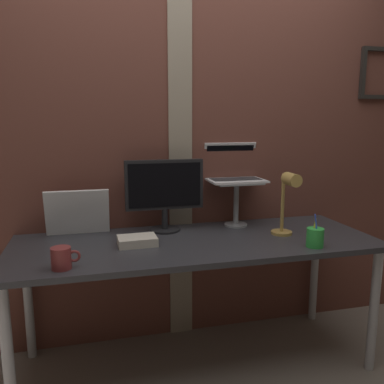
# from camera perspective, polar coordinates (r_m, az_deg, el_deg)

# --- Properties ---
(ground_plane) EXTENTS (6.00, 6.00, 0.00)m
(ground_plane) POSITION_cam_1_polar(r_m,az_deg,el_deg) (2.52, 1.08, -22.68)
(ground_plane) COLOR gray
(brick_wall_back) EXTENTS (3.49, 0.16, 2.46)m
(brick_wall_back) POSITION_cam_1_polar(r_m,az_deg,el_deg) (2.49, -1.15, 7.05)
(brick_wall_back) COLOR brown
(brick_wall_back) RESTS_ON ground_plane
(desk) EXTENTS (1.96, 0.72, 0.73)m
(desk) POSITION_cam_1_polar(r_m,az_deg,el_deg) (2.19, 0.66, -8.64)
(desk) COLOR #333338
(desk) RESTS_ON ground_plane
(monitor) EXTENTS (0.46, 0.18, 0.42)m
(monitor) POSITION_cam_1_polar(r_m,az_deg,el_deg) (2.31, -3.98, 0.48)
(monitor) COLOR black
(monitor) RESTS_ON desk
(laptop_stand) EXTENTS (0.28, 0.22, 0.28)m
(laptop_stand) POSITION_cam_1_polar(r_m,az_deg,el_deg) (2.44, 6.38, -0.64)
(laptop_stand) COLOR gray
(laptop_stand) RESTS_ON desk
(laptop) EXTENTS (0.34, 0.29, 0.23)m
(laptop) POSITION_cam_1_polar(r_m,az_deg,el_deg) (2.48, 5.87, 3.19)
(laptop) COLOR white
(laptop) RESTS_ON laptop_stand
(whiteboard_panel) EXTENTS (0.35, 0.08, 0.26)m
(whiteboard_panel) POSITION_cam_1_polar(r_m,az_deg,el_deg) (2.33, -16.14, -2.85)
(whiteboard_panel) COLOR white
(whiteboard_panel) RESTS_ON desk
(desk_lamp) EXTENTS (0.12, 0.20, 0.36)m
(desk_lamp) POSITION_cam_1_polar(r_m,az_deg,el_deg) (2.25, 13.57, -0.73)
(desk_lamp) COLOR tan
(desk_lamp) RESTS_ON desk
(pen_cup) EXTENTS (0.09, 0.09, 0.18)m
(pen_cup) POSITION_cam_1_polar(r_m,az_deg,el_deg) (2.14, 17.27, -6.26)
(pen_cup) COLOR green
(pen_cup) RESTS_ON desk
(coffee_mug) EXTENTS (0.13, 0.09, 0.10)m
(coffee_mug) POSITION_cam_1_polar(r_m,az_deg,el_deg) (1.84, -18.22, -9.02)
(coffee_mug) COLOR maroon
(coffee_mug) RESTS_ON desk
(paper_clutter_stack) EXTENTS (0.20, 0.15, 0.05)m
(paper_clutter_stack) POSITION_cam_1_polar(r_m,az_deg,el_deg) (2.10, -7.87, -6.96)
(paper_clutter_stack) COLOR silver
(paper_clutter_stack) RESTS_ON desk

